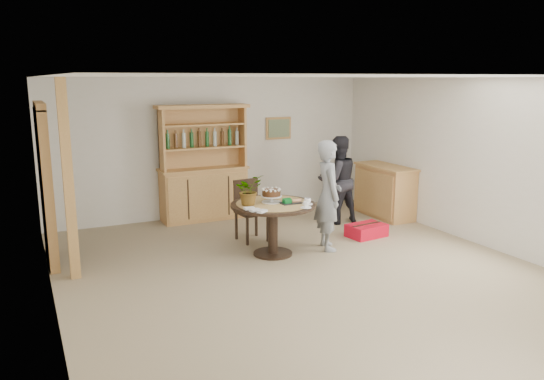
{
  "coord_description": "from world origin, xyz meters",
  "views": [
    {
      "loc": [
        -3.21,
        -5.61,
        2.48
      ],
      "look_at": [
        -0.27,
        0.5,
        1.05
      ],
      "focal_mm": 35.0,
      "sensor_mm": 36.0,
      "label": 1
    }
  ],
  "objects": [
    {
      "name": "dining_table",
      "position": [
        -0.05,
        0.93,
        0.6
      ],
      "size": [
        1.2,
        1.2,
        0.76
      ],
      "color": "black",
      "rests_on": "ground"
    },
    {
      "name": "birthday_cake",
      "position": [
        -0.05,
        0.98,
        0.88
      ],
      "size": [
        0.3,
        0.3,
        0.2
      ],
      "color": "white",
      "rests_on": "dining_table"
    },
    {
      "name": "flower_vase",
      "position": [
        -0.4,
        0.98,
        0.97
      ],
      "size": [
        0.47,
        0.44,
        0.42
      ],
      "primitive_type": "imported",
      "rotation": [
        0.0,
        0.0,
        0.35
      ],
      "color": "#3F7233",
      "rests_on": "dining_table"
    },
    {
      "name": "pine_post",
      "position": [
        -2.7,
        1.2,
        1.25
      ],
      "size": [
        0.12,
        0.12,
        2.5
      ],
      "primitive_type": "cube",
      "color": "tan",
      "rests_on": "ground"
    },
    {
      "name": "dining_chair",
      "position": [
        -0.05,
        1.76,
        0.54
      ],
      "size": [
        0.46,
        0.46,
        0.95
      ],
      "rotation": [
        0.0,
        0.0,
        0.1
      ],
      "color": "black",
      "rests_on": "ground"
    },
    {
      "name": "hutch",
      "position": [
        -0.3,
        3.24,
        0.69
      ],
      "size": [
        1.62,
        0.54,
        2.04
      ],
      "color": "tan",
      "rests_on": "ground"
    },
    {
      "name": "red_suitcase",
      "position": [
        1.69,
        1.08,
        0.1
      ],
      "size": [
        0.65,
        0.47,
        0.21
      ],
      "rotation": [
        0.0,
        0.0,
        0.13
      ],
      "color": "red",
      "rests_on": "ground"
    },
    {
      "name": "adult_person",
      "position": [
        1.72,
        2.0,
        0.76
      ],
      "size": [
        0.75,
        0.59,
        1.52
      ],
      "primitive_type": "imported",
      "rotation": [
        0.0,
        0.0,
        3.12
      ],
      "color": "black",
      "rests_on": "ground"
    },
    {
      "name": "doorway",
      "position": [
        -2.93,
        2.0,
        1.11
      ],
      "size": [
        0.13,
        1.1,
        2.18
      ],
      "color": "black",
      "rests_on": "ground"
    },
    {
      "name": "napkins",
      "position": [
        -0.46,
        0.62,
        0.77
      ],
      "size": [
        0.24,
        0.33,
        0.03
      ],
      "color": "white",
      "rests_on": "dining_table"
    },
    {
      "name": "ground",
      "position": [
        0.0,
        0.0,
        0.0
      ],
      "size": [
        7.0,
        7.0,
        0.0
      ],
      "primitive_type": "plane",
      "color": "tan",
      "rests_on": "ground"
    },
    {
      "name": "sideboard",
      "position": [
        2.74,
        2.0,
        0.47
      ],
      "size": [
        0.54,
        1.26,
        0.94
      ],
      "color": "tan",
      "rests_on": "ground"
    },
    {
      "name": "coffee_cup_a",
      "position": [
        0.35,
        0.65,
        0.8
      ],
      "size": [
        0.15,
        0.15,
        0.09
      ],
      "color": "white",
      "rests_on": "dining_table"
    },
    {
      "name": "room_shell",
      "position": [
        0.0,
        0.01,
        1.74
      ],
      "size": [
        6.04,
        7.04,
        2.52
      ],
      "color": "white",
      "rests_on": "ground"
    },
    {
      "name": "coffee_cup_b",
      "position": [
        0.23,
        0.48,
        0.79
      ],
      "size": [
        0.15,
        0.15,
        0.08
      ],
      "color": "white",
      "rests_on": "dining_table"
    },
    {
      "name": "teen_boy",
      "position": [
        0.8,
        0.83,
        0.81
      ],
      "size": [
        0.53,
        0.67,
        1.62
      ],
      "primitive_type": "imported",
      "rotation": [
        0.0,
        0.0,
        1.29
      ],
      "color": "gray",
      "rests_on": "ground"
    },
    {
      "name": "gift_tray",
      "position": [
        0.17,
        0.81,
        0.79
      ],
      "size": [
        0.3,
        0.2,
        0.08
      ],
      "color": "black",
      "rests_on": "dining_table"
    }
  ]
}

